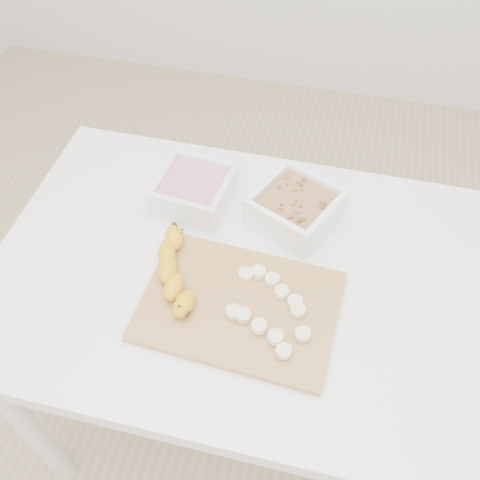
% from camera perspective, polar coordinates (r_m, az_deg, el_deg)
% --- Properties ---
extents(ground, '(3.50, 3.50, 0.00)m').
position_cam_1_polar(ground, '(1.75, -0.24, -17.90)').
color(ground, '#C6AD89').
rests_on(ground, ground).
extents(table, '(1.00, 0.70, 0.75)m').
position_cam_1_polar(table, '(1.16, -0.35, -6.00)').
color(table, white).
rests_on(table, ground).
extents(bowl_yogurt, '(0.17, 0.17, 0.07)m').
position_cam_1_polar(bowl_yogurt, '(1.18, -4.91, 5.34)').
color(bowl_yogurt, white).
rests_on(bowl_yogurt, table).
extents(bowl_granola, '(0.21, 0.21, 0.07)m').
position_cam_1_polar(bowl_granola, '(1.15, 5.90, 3.44)').
color(bowl_granola, white).
rests_on(bowl_granola, table).
extents(cutting_board, '(0.38, 0.28, 0.01)m').
position_cam_1_polar(cutting_board, '(1.03, -0.07, -7.04)').
color(cutting_board, tan).
rests_on(cutting_board, table).
extents(banana, '(0.10, 0.22, 0.04)m').
position_cam_1_polar(banana, '(1.05, -6.91, -3.39)').
color(banana, orange).
rests_on(banana, cutting_board).
extents(banana_slices, '(0.16, 0.19, 0.02)m').
position_cam_1_polar(banana_slices, '(1.01, 3.27, -7.24)').
color(banana_slices, '#F2E8BA').
rests_on(banana_slices, cutting_board).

